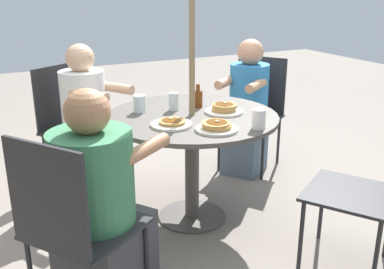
{
  "coord_description": "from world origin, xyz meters",
  "views": [
    {
      "loc": [
        -2.45,
        1.21,
        1.53
      ],
      "look_at": [
        0.0,
        0.0,
        0.6
      ],
      "focal_mm": 42.0,
      "sensor_mm": 36.0,
      "label": 1
    }
  ],
  "objects_px": {
    "pancake_plate_b": "(172,123)",
    "drinking_glass_a": "(174,102)",
    "patio_table": "(192,133)",
    "drinking_glass_b": "(140,104)",
    "pancake_plate_c": "(217,127)",
    "syrup_bottle": "(198,98)",
    "diner_west": "(88,125)",
    "patio_chair_south": "(255,106)",
    "pancake_plate_a": "(224,109)",
    "patio_chair_east": "(371,183)",
    "diner_north": "(99,210)",
    "patio_chair_north": "(71,221)",
    "coffee_cup": "(259,119)",
    "diner_south": "(247,113)",
    "patio_chair_west": "(70,119)"
  },
  "relations": [
    {
      "from": "coffee_cup",
      "to": "drinking_glass_a",
      "type": "relative_size",
      "value": 0.98
    },
    {
      "from": "patio_chair_west",
      "to": "coffee_cup",
      "type": "bearing_deg",
      "value": 88.73
    },
    {
      "from": "drinking_glass_b",
      "to": "patio_chair_north",
      "type": "bearing_deg",
      "value": 142.7
    },
    {
      "from": "patio_table",
      "to": "drinking_glass_b",
      "type": "xyz_separation_m",
      "value": [
        0.21,
        0.27,
        0.18
      ]
    },
    {
      "from": "diner_north",
      "to": "coffee_cup",
      "type": "height_order",
      "value": "diner_north"
    },
    {
      "from": "pancake_plate_c",
      "to": "drinking_glass_a",
      "type": "xyz_separation_m",
      "value": [
        0.5,
        0.04,
        0.04
      ]
    },
    {
      "from": "pancake_plate_a",
      "to": "drinking_glass_b",
      "type": "relative_size",
      "value": 2.22
    },
    {
      "from": "drinking_glass_a",
      "to": "patio_chair_south",
      "type": "bearing_deg",
      "value": -63.82
    },
    {
      "from": "diner_west",
      "to": "pancake_plate_c",
      "type": "bearing_deg",
      "value": 80.85
    },
    {
      "from": "pancake_plate_a",
      "to": "drinking_glass_a",
      "type": "bearing_deg",
      "value": 53.06
    },
    {
      "from": "patio_chair_west",
      "to": "pancake_plate_b",
      "type": "bearing_deg",
      "value": 77.13
    },
    {
      "from": "pancake_plate_a",
      "to": "coffee_cup",
      "type": "bearing_deg",
      "value": -178.07
    },
    {
      "from": "drinking_glass_a",
      "to": "patio_table",
      "type": "bearing_deg",
      "value": -158.03
    },
    {
      "from": "patio_table",
      "to": "patio_chair_west",
      "type": "xyz_separation_m",
      "value": [
        0.94,
        0.58,
        -0.09
      ]
    },
    {
      "from": "patio_chair_east",
      "to": "pancake_plate_c",
      "type": "xyz_separation_m",
      "value": [
        0.59,
        0.61,
        0.23
      ]
    },
    {
      "from": "patio_chair_south",
      "to": "pancake_plate_b",
      "type": "bearing_deg",
      "value": 90.32
    },
    {
      "from": "patio_chair_east",
      "to": "drinking_glass_a",
      "type": "height_order",
      "value": "patio_chair_east"
    },
    {
      "from": "patio_chair_south",
      "to": "patio_table",
      "type": "bearing_deg",
      "value": 90.0
    },
    {
      "from": "pancake_plate_b",
      "to": "drinking_glass_a",
      "type": "relative_size",
      "value": 2.11
    },
    {
      "from": "pancake_plate_a",
      "to": "pancake_plate_b",
      "type": "distance_m",
      "value": 0.43
    },
    {
      "from": "patio_table",
      "to": "drinking_glass_b",
      "type": "height_order",
      "value": "drinking_glass_b"
    },
    {
      "from": "diner_west",
      "to": "syrup_bottle",
      "type": "height_order",
      "value": "diner_west"
    },
    {
      "from": "pancake_plate_a",
      "to": "diner_north",
      "type": "bearing_deg",
      "value": 116.16
    },
    {
      "from": "patio_chair_north",
      "to": "diner_north",
      "type": "bearing_deg",
      "value": 90.0
    },
    {
      "from": "diner_south",
      "to": "pancake_plate_b",
      "type": "distance_m",
      "value": 1.21
    },
    {
      "from": "drinking_glass_b",
      "to": "pancake_plate_c",
      "type": "bearing_deg",
      "value": -154.88
    },
    {
      "from": "patio_chair_north",
      "to": "patio_chair_south",
      "type": "height_order",
      "value": "same"
    },
    {
      "from": "patio_chair_west",
      "to": "pancake_plate_b",
      "type": "distance_m",
      "value": 1.18
    },
    {
      "from": "patio_table",
      "to": "patio_chair_east",
      "type": "relative_size",
      "value": 1.18
    },
    {
      "from": "diner_west",
      "to": "drinking_glass_a",
      "type": "distance_m",
      "value": 0.82
    },
    {
      "from": "diner_north",
      "to": "patio_chair_east",
      "type": "relative_size",
      "value": 1.18
    },
    {
      "from": "patio_table",
      "to": "diner_south",
      "type": "xyz_separation_m",
      "value": [
        0.53,
        -0.76,
        -0.1
      ]
    },
    {
      "from": "patio_chair_north",
      "to": "diner_west",
      "type": "height_order",
      "value": "diner_west"
    },
    {
      "from": "diner_west",
      "to": "coffee_cup",
      "type": "distance_m",
      "value": 1.43
    },
    {
      "from": "diner_north",
      "to": "patio_chair_south",
      "type": "bearing_deg",
      "value": 89.93
    },
    {
      "from": "patio_chair_east",
      "to": "diner_north",
      "type": "bearing_deg",
      "value": 130.75
    },
    {
      "from": "patio_chair_north",
      "to": "pancake_plate_b",
      "type": "height_order",
      "value": "patio_chair_north"
    },
    {
      "from": "patio_chair_east",
      "to": "drinking_glass_a",
      "type": "bearing_deg",
      "value": 88.71
    },
    {
      "from": "patio_chair_south",
      "to": "coffee_cup",
      "type": "relative_size",
      "value": 8.12
    },
    {
      "from": "diner_south",
      "to": "drinking_glass_a",
      "type": "distance_m",
      "value": 0.95
    },
    {
      "from": "patio_chair_east",
      "to": "drinking_glass_b",
      "type": "xyz_separation_m",
      "value": [
        1.15,
        0.87,
        0.26
      ]
    },
    {
      "from": "pancake_plate_a",
      "to": "patio_chair_west",
      "type": "bearing_deg",
      "value": 38.4
    },
    {
      "from": "pancake_plate_a",
      "to": "drinking_glass_b",
      "type": "xyz_separation_m",
      "value": [
        0.26,
        0.48,
        0.03
      ]
    },
    {
      "from": "syrup_bottle",
      "to": "diner_west",
      "type": "bearing_deg",
      "value": 43.11
    },
    {
      "from": "patio_table",
      "to": "patio_chair_east",
      "type": "distance_m",
      "value": 1.11
    },
    {
      "from": "pancake_plate_a",
      "to": "drinking_glass_b",
      "type": "bearing_deg",
      "value": 61.86
    },
    {
      "from": "patio_table",
      "to": "diner_south",
      "type": "distance_m",
      "value": 0.93
    },
    {
      "from": "patio_chair_north",
      "to": "drinking_glass_b",
      "type": "relative_size",
      "value": 8.37
    },
    {
      "from": "patio_table",
      "to": "diner_south",
      "type": "height_order",
      "value": "diner_south"
    },
    {
      "from": "patio_table",
      "to": "diner_south",
      "type": "bearing_deg",
      "value": -55.49
    }
  ]
}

